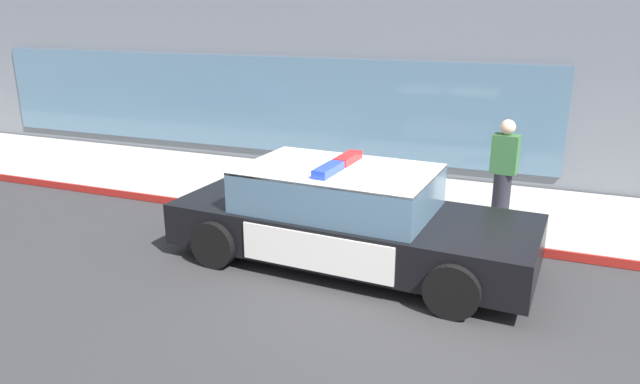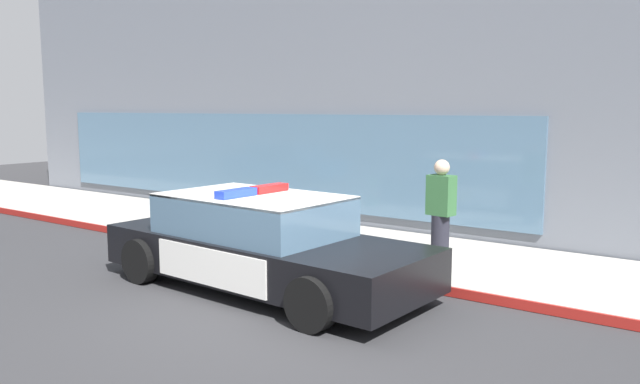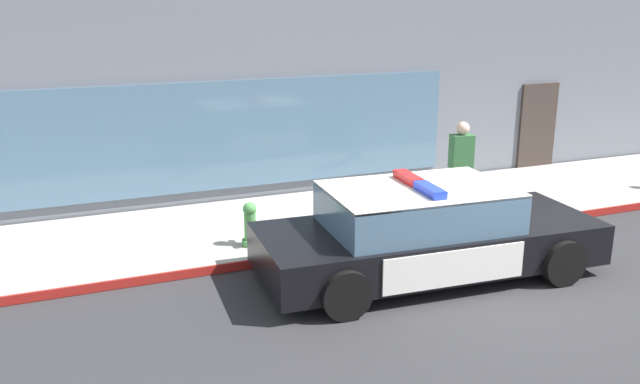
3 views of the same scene
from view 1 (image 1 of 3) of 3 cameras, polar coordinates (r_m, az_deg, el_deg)
ground at (r=7.75m, az=8.12°, el=-9.55°), size 48.00×48.00×0.00m
sidewalk at (r=10.82m, az=12.51°, el=-1.41°), size 48.00×3.15×0.15m
curb_red_paint at (r=9.34m, az=10.85°, el=-4.35°), size 28.80×0.04×0.14m
police_cruiser at (r=8.28m, az=2.66°, el=-2.43°), size 5.18×2.36×1.49m
fire_hydrant at (r=10.72m, az=-5.14°, el=1.16°), size 0.34×0.39×0.73m
pedestrian_on_sidewalk at (r=9.73m, az=17.47°, el=1.85°), size 0.43×0.31×1.71m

